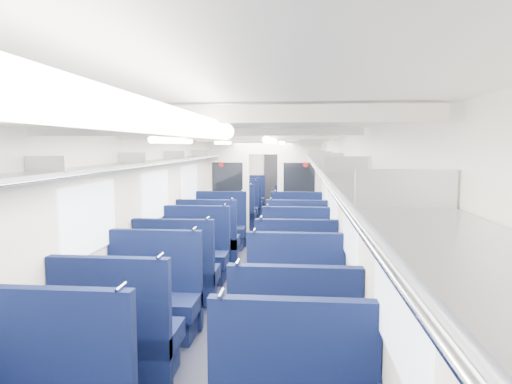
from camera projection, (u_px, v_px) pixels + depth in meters
floor at (247, 276)px, 7.84m from camera, size 2.80×18.00×0.01m
ceiling at (247, 137)px, 7.61m from camera, size 2.80×18.00×0.01m
wall_left at (166, 206)px, 7.85m from camera, size 0.02×18.00×2.35m
dado_left at (167, 254)px, 7.94m from camera, size 0.03×17.90×0.70m
wall_right at (331, 208)px, 7.60m from camera, size 0.02×18.00×2.35m
dado_right at (329, 257)px, 7.68m from camera, size 0.03×17.90×0.70m
wall_far at (275, 174)px, 16.64m from camera, size 2.80×0.02×2.35m
luggage_rack_left at (175, 159)px, 7.76m from camera, size 0.36×17.40×0.18m
luggage_rack_right at (320, 160)px, 7.54m from camera, size 0.36×17.40×0.18m
windows at (244, 196)px, 7.25m from camera, size 2.78×15.60×0.75m
ceiling_fittings at (245, 140)px, 7.36m from camera, size 2.70×16.06×0.11m
end_door at (275, 179)px, 16.60m from camera, size 0.75×0.06×2.00m
bulkhead at (263, 186)px, 11.24m from camera, size 2.80×0.10×2.35m
seat_8 at (118, 339)px, 4.34m from camera, size 1.12×0.62×1.25m
seat_9 at (294, 354)px, 4.03m from camera, size 1.12×0.62×1.25m
seat_10 at (152, 303)px, 5.36m from camera, size 1.12×0.62×1.25m
seat_11 at (295, 308)px, 5.18m from camera, size 1.12×0.62×1.25m
seat_12 at (177, 276)px, 6.46m from camera, size 1.12×0.62×1.25m
seat_13 at (296, 276)px, 6.44m from camera, size 1.12×0.62×1.25m
seat_14 at (195, 257)px, 7.56m from camera, size 1.12×0.62×1.25m
seat_15 at (296, 259)px, 7.41m from camera, size 1.12×0.62×1.25m
seat_16 at (209, 242)px, 8.72m from camera, size 1.12×0.62×1.25m
seat_17 at (296, 243)px, 8.65m from camera, size 1.12×0.62×1.25m
seat_18 at (220, 230)px, 9.96m from camera, size 1.12×0.62×1.25m
seat_19 at (297, 231)px, 9.86m from camera, size 1.12×0.62×1.25m
seat_20 at (234, 215)px, 12.07m from camera, size 1.12×0.62×1.25m
seat_21 at (297, 217)px, 11.82m from camera, size 1.12×0.62×1.25m
seat_22 at (239, 210)px, 13.08m from camera, size 1.12×0.62×1.25m
seat_23 at (297, 211)px, 12.95m from camera, size 1.12×0.62×1.25m
seat_24 at (243, 205)px, 14.23m from camera, size 1.12×0.62×1.25m
seat_25 at (297, 205)px, 14.19m from camera, size 1.12×0.62×1.25m
seat_26 at (248, 200)px, 15.50m from camera, size 1.12×0.62×1.25m
seat_27 at (297, 201)px, 15.18m from camera, size 1.12×0.62×1.25m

